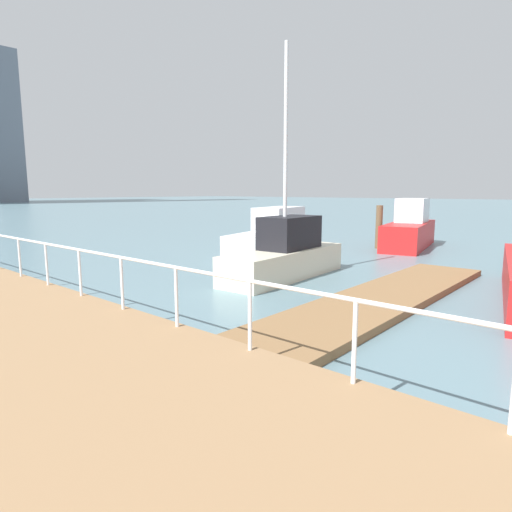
% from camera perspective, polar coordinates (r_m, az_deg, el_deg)
% --- Properties ---
extents(ground_plane, '(300.00, 300.00, 0.00)m').
position_cam_1_polar(ground_plane, '(18.37, -23.85, -0.67)').
color(ground_plane, slate).
extents(floating_dock, '(11.00, 2.00, 0.18)m').
position_cam_1_polar(floating_dock, '(10.96, 16.04, -5.68)').
color(floating_dock, olive).
rests_on(floating_dock, ground_plane).
extents(boardwalk_railing, '(0.06, 27.27, 1.08)m').
position_cam_1_polar(boardwalk_railing, '(7.47, -10.63, -3.08)').
color(boardwalk_railing, white).
rests_on(boardwalk_railing, boardwalk).
extents(dock_piling_0, '(0.31, 0.31, 2.07)m').
position_cam_1_polar(dock_piling_0, '(21.34, 16.08, 3.74)').
color(dock_piling_0, brown).
rests_on(dock_piling_0, ground_plane).
extents(moored_boat_1, '(6.81, 3.11, 2.02)m').
position_cam_1_polar(moored_boat_1, '(19.25, 2.76, 2.78)').
color(moored_boat_1, white).
rests_on(moored_boat_1, ground_plane).
extents(moored_boat_2, '(6.06, 2.80, 2.38)m').
position_cam_1_polar(moored_boat_2, '(22.27, 19.82, 3.34)').
color(moored_boat_2, red).
rests_on(moored_boat_2, ground_plane).
extents(moored_boat_3, '(5.20, 1.79, 7.14)m').
position_cam_1_polar(moored_boat_3, '(13.68, 4.00, 0.28)').
color(moored_boat_3, beige).
rests_on(moored_boat_3, ground_plane).
extents(skyline_tower_4, '(7.15, 13.87, 35.19)m').
position_cam_1_polar(skyline_tower_4, '(124.56, -31.01, 14.32)').
color(skyline_tower_4, slate).
rests_on(skyline_tower_4, ground_plane).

